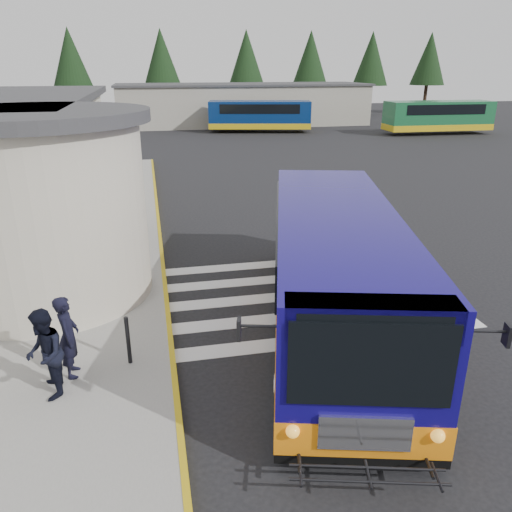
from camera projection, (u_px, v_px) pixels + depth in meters
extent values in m
plane|color=black|center=(306.00, 283.00, 14.57)|extent=(140.00, 140.00, 0.00)
cube|color=gray|center=(9.00, 255.00, 16.45)|extent=(10.00, 34.00, 0.15)
cube|color=gold|center=(161.00, 245.00, 17.41)|extent=(0.12, 34.00, 0.16)
cylinder|color=beige|center=(43.00, 213.00, 12.81)|extent=(5.20, 5.20, 4.50)
cylinder|color=#38383A|center=(27.00, 116.00, 11.95)|extent=(5.80, 5.80, 0.30)
cube|color=black|center=(87.00, 209.00, 17.43)|extent=(0.08, 1.20, 2.20)
cube|color=#38383A|center=(97.00, 171.00, 17.06)|extent=(1.20, 1.80, 0.12)
cube|color=silver|center=(327.00, 339.00, 11.55)|extent=(8.00, 0.55, 0.01)
cube|color=silver|center=(311.00, 315.00, 12.65)|extent=(8.00, 0.55, 0.01)
cube|color=silver|center=(297.00, 295.00, 13.74)|extent=(8.00, 0.55, 0.01)
cube|color=silver|center=(286.00, 278.00, 14.84)|extent=(8.00, 0.55, 0.01)
cube|color=silver|center=(276.00, 264.00, 15.94)|extent=(8.00, 0.55, 0.01)
cube|color=gray|center=(243.00, 105.00, 53.40)|extent=(26.00, 8.00, 4.00)
cube|color=#38383A|center=(242.00, 84.00, 52.66)|extent=(26.40, 8.40, 0.20)
cylinder|color=black|center=(76.00, 104.00, 57.28)|extent=(0.44, 0.44, 3.60)
cone|color=black|center=(70.00, 58.00, 55.49)|extent=(4.40, 4.40, 6.40)
cylinder|color=black|center=(164.00, 103.00, 59.23)|extent=(0.44, 0.44, 3.60)
cone|color=black|center=(161.00, 58.00, 57.44)|extent=(4.40, 4.40, 6.40)
cylinder|color=black|center=(247.00, 102.00, 61.18)|extent=(0.44, 0.44, 3.60)
cone|color=black|center=(246.00, 58.00, 59.39)|extent=(4.40, 4.40, 6.40)
cylinder|color=black|center=(309.00, 101.00, 62.74)|extent=(0.44, 0.44, 3.60)
cone|color=black|center=(311.00, 58.00, 60.95)|extent=(4.40, 4.40, 6.40)
cylinder|color=black|center=(368.00, 100.00, 64.29)|extent=(0.44, 0.44, 3.60)
cone|color=black|center=(371.00, 58.00, 62.51)|extent=(4.40, 4.40, 6.40)
cylinder|color=black|center=(425.00, 99.00, 65.85)|extent=(0.44, 0.44, 3.60)
cone|color=black|center=(429.00, 59.00, 64.07)|extent=(4.40, 4.40, 6.40)
cube|color=#100865|center=(335.00, 264.00, 11.47)|extent=(4.95, 9.84, 2.48)
cube|color=orange|center=(332.00, 301.00, 11.81)|extent=(4.99, 9.88, 0.59)
cube|color=black|center=(332.00, 314.00, 11.93)|extent=(4.97, 9.86, 0.23)
cube|color=black|center=(371.00, 365.00, 6.89)|extent=(2.26, 0.65, 1.32)
cube|color=silver|center=(365.00, 433.00, 7.29)|extent=(1.34, 0.41, 0.58)
cube|color=black|center=(277.00, 231.00, 12.14)|extent=(1.80, 6.74, 0.95)
cube|color=black|center=(388.00, 233.00, 12.02)|extent=(1.80, 6.74, 0.95)
cylinder|color=black|center=(284.00, 387.00, 8.98)|extent=(0.56, 1.06, 1.01)
cylinder|color=black|center=(414.00, 391.00, 8.89)|extent=(0.56, 1.06, 1.01)
cylinder|color=black|center=(283.00, 265.00, 14.49)|extent=(0.56, 1.06, 1.01)
cylinder|color=black|center=(363.00, 267.00, 14.39)|extent=(0.56, 1.06, 1.01)
cube|color=black|center=(239.00, 329.00, 6.98)|extent=(0.10, 0.20, 0.32)
cube|color=black|center=(507.00, 335.00, 6.83)|extent=(0.10, 0.20, 0.32)
imported|color=black|center=(68.00, 336.00, 9.69)|extent=(0.44, 0.64, 1.70)
imported|color=black|center=(45.00, 354.00, 9.06)|extent=(0.78, 0.94, 1.74)
cylinder|color=black|center=(128.00, 340.00, 10.19)|extent=(0.09, 0.09, 1.05)
cube|color=#072053|center=(260.00, 114.00, 47.21)|extent=(9.85, 4.54, 2.43)
cube|color=gold|center=(260.00, 125.00, 47.56)|extent=(9.88, 4.57, 0.53)
cube|color=black|center=(260.00, 108.00, 47.00)|extent=(7.79, 4.15, 0.84)
cube|color=#16542E|center=(438.00, 115.00, 45.84)|extent=(9.85, 3.03, 2.50)
cube|color=gold|center=(437.00, 127.00, 46.20)|extent=(9.89, 3.06, 0.54)
cube|color=black|center=(439.00, 109.00, 45.63)|extent=(7.69, 3.01, 0.87)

